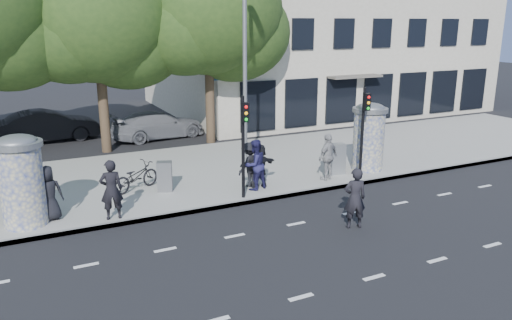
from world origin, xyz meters
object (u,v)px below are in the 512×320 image
ad_column_right (369,135)px  car_mid (48,126)px  ped_f (260,166)px  traffic_pole_far (364,124)px  ped_c (255,165)px  cabinet_right (337,159)px  ped_a (48,193)px  ped_b (111,190)px  street_lamp (246,50)px  car_right (158,125)px  man_road (355,198)px  ad_column_left (21,179)px  cabinet_left (165,176)px  bicycle (136,177)px  ped_e (328,157)px  ped_d (250,164)px  traffic_pole_near (244,137)px

ad_column_right → car_mid: size_ratio=0.55×
ped_f → traffic_pole_far: bearing=159.4°
ped_c → cabinet_right: 3.65m
ped_a → traffic_pole_far: bearing=-177.7°
ped_a → ped_b: ped_b is taller
street_lamp → ped_a: (-7.33, -2.06, -3.82)m
street_lamp → car_right: street_lamp is taller
ped_c → cabinet_right: (3.63, 0.28, -0.29)m
man_road → street_lamp: bearing=-68.2°
ped_a → ad_column_left: bearing=13.0°
ped_c → cabinet_left: ped_c is taller
ad_column_right → car_right: (-5.79, 9.68, -0.84)m
ad_column_left → ped_c: 7.33m
ped_b → bicycle: 2.65m
ped_c → ped_e: size_ratio=1.02×
street_lamp → ped_e: bearing=-46.9°
street_lamp → cabinet_left: 5.54m
man_road → car_mid: (-7.12, 15.62, -0.11)m
ped_c → ped_f: size_ratio=1.13×
ad_column_left → ped_b: size_ratio=1.46×
traffic_pole_far → street_lamp: 5.12m
ad_column_left → street_lamp: (8.00, 2.13, 3.26)m
ped_d → ped_a: bearing=-22.3°
traffic_pole_near → ped_b: 4.42m
ped_c → bicycle: ped_c is taller
ped_e → ad_column_right: bearing=171.4°
bicycle → cabinet_right: size_ratio=1.57×
traffic_pole_far → street_lamp: (-3.40, 2.84, 2.56)m
ad_column_right → ped_d: 5.14m
ped_c → ped_d: (-0.02, 0.40, -0.09)m
ad_column_left → ad_column_right: size_ratio=1.00×
ped_d → ped_f: ped_d is taller
street_lamp → ped_d: bearing=-111.4°
ped_a → bicycle: 3.32m
ped_a → man_road: (7.91, -4.13, -0.07)m
cabinet_right → cabinet_left: bearing=-179.2°
ad_column_right → ped_a: size_ratio=1.61×
ped_a → ped_e: ped_e is taller
ped_d → cabinet_left: 2.98m
ped_e → cabinet_right: 0.90m
man_road → car_right: (-1.96, 13.93, -0.21)m
traffic_pole_far → cabinet_right: size_ratio=2.87×
ped_b → car_mid: bearing=-82.2°
cabinet_left → ped_f: bearing=3.0°
man_road → cabinet_left: man_road is taller
traffic_pole_near → ped_e: bearing=7.4°
ad_column_left → traffic_pole_far: 11.44m
traffic_pole_near → ad_column_left: bearing=173.9°
ped_f → man_road: man_road is taller
traffic_pole_far → ped_a: bearing=175.8°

